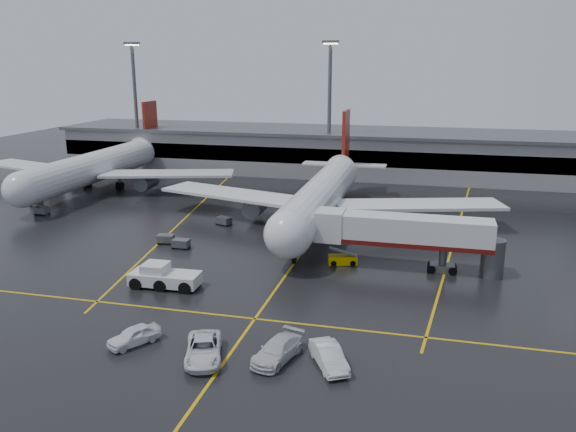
# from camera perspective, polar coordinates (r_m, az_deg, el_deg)

# --- Properties ---
(ground) EXTENTS (220.00, 220.00, 0.00)m
(ground) POSITION_cam_1_polar(r_m,az_deg,el_deg) (71.46, 1.95, -2.79)
(ground) COLOR black
(ground) RESTS_ON ground
(apron_line_centre) EXTENTS (0.25, 90.00, 0.02)m
(apron_line_centre) POSITION_cam_1_polar(r_m,az_deg,el_deg) (71.45, 1.95, -2.79)
(apron_line_centre) COLOR gold
(apron_line_centre) RESTS_ON ground
(apron_line_stop) EXTENTS (60.00, 0.25, 0.02)m
(apron_line_stop) POSITION_cam_1_polar(r_m,az_deg,el_deg) (51.60, -3.29, -10.07)
(apron_line_stop) COLOR gold
(apron_line_stop) RESTS_ON ground
(apron_line_left) EXTENTS (9.99, 69.35, 0.02)m
(apron_line_left) POSITION_cam_1_polar(r_m,az_deg,el_deg) (86.61, -9.67, 0.21)
(apron_line_left) COLOR gold
(apron_line_left) RESTS_ON ground
(apron_line_right) EXTENTS (7.57, 69.64, 0.02)m
(apron_line_right) POSITION_cam_1_polar(r_m,az_deg,el_deg) (79.70, 16.27, -1.50)
(apron_line_right) COLOR gold
(apron_line_right) RESTS_ON ground
(terminal) EXTENTS (122.00, 19.00, 8.60)m
(terminal) POSITION_cam_1_polar(r_m,az_deg,el_deg) (116.66, 6.96, 6.29)
(terminal) COLOR gray
(terminal) RESTS_ON ground
(light_mast_left) EXTENTS (3.00, 1.20, 25.45)m
(light_mast_left) POSITION_cam_1_polar(r_m,az_deg,el_deg) (123.82, -14.80, 11.14)
(light_mast_left) COLOR #595B60
(light_mast_left) RESTS_ON ground
(light_mast_mid) EXTENTS (3.00, 1.20, 25.45)m
(light_mast_mid) POSITION_cam_1_polar(r_m,az_deg,el_deg) (110.45, 4.11, 11.17)
(light_mast_mid) COLOR #595B60
(light_mast_mid) RESTS_ON ground
(main_airliner) EXTENTS (48.80, 45.60, 14.10)m
(main_airliner) POSITION_cam_1_polar(r_m,az_deg,el_deg) (79.52, 3.45, 2.18)
(main_airliner) COLOR silver
(main_airliner) RESTS_ON ground
(second_airliner) EXTENTS (48.80, 45.60, 14.10)m
(second_airliner) POSITION_cam_1_polar(r_m,az_deg,el_deg) (106.06, -18.22, 4.71)
(second_airliner) COLOR silver
(second_airliner) RESTS_ON ground
(jet_bridge) EXTENTS (19.90, 3.40, 6.05)m
(jet_bridge) POSITION_cam_1_polar(r_m,az_deg,el_deg) (63.18, 11.40, -1.77)
(jet_bridge) COLOR silver
(jet_bridge) RESTS_ON ground
(pushback_tractor) EXTENTS (7.06, 3.21, 2.49)m
(pushback_tractor) POSITION_cam_1_polar(r_m,az_deg,el_deg) (59.39, -12.18, -5.91)
(pushback_tractor) COLOR silver
(pushback_tractor) RESTS_ON ground
(belt_loader) EXTENTS (3.40, 2.12, 2.01)m
(belt_loader) POSITION_cam_1_polar(r_m,az_deg,el_deg) (64.83, 5.41, -4.29)
(belt_loader) COLOR #E1B700
(belt_loader) RESTS_ON ground
(service_van_a) EXTENTS (4.38, 6.28, 1.59)m
(service_van_a) POSITION_cam_1_polar(r_m,az_deg,el_deg) (45.34, -8.31, -12.86)
(service_van_a) COLOR white
(service_van_a) RESTS_ON ground
(service_van_b) EXTENTS (3.57, 5.82, 1.58)m
(service_van_b) POSITION_cam_1_polar(r_m,az_deg,el_deg) (44.82, -1.03, -13.05)
(service_van_b) COLOR silver
(service_van_b) RESTS_ON ground
(service_van_c) EXTENTS (3.86, 5.11, 1.61)m
(service_van_c) POSITION_cam_1_polar(r_m,az_deg,el_deg) (44.05, 4.04, -13.60)
(service_van_c) COLOR silver
(service_van_c) RESTS_ON ground
(service_van_d) EXTENTS (3.81, 4.60, 1.48)m
(service_van_d) POSITION_cam_1_polar(r_m,az_deg,el_deg) (48.61, -14.93, -11.30)
(service_van_d) COLOR white
(service_van_d) RESTS_ON ground
(baggage_cart_a) EXTENTS (2.01, 1.31, 1.12)m
(baggage_cart_a) POSITION_cam_1_polar(r_m,az_deg,el_deg) (70.92, -10.49, -2.66)
(baggage_cart_a) COLOR #595B60
(baggage_cart_a) RESTS_ON ground
(baggage_cart_b) EXTENTS (2.20, 1.64, 1.12)m
(baggage_cart_b) POSITION_cam_1_polar(r_m,az_deg,el_deg) (73.15, -11.96, -2.18)
(baggage_cart_b) COLOR #595B60
(baggage_cart_b) RESTS_ON ground
(baggage_cart_c) EXTENTS (2.33, 1.92, 1.12)m
(baggage_cart_c) POSITION_cam_1_polar(r_m,az_deg,el_deg) (80.08, -6.35, -0.44)
(baggage_cart_c) COLOR #595B60
(baggage_cart_c) RESTS_ON ground
(baggage_cart_d) EXTENTS (2.36, 2.02, 1.12)m
(baggage_cart_d) POSITION_cam_1_polar(r_m,az_deg,el_deg) (97.74, -23.55, 1.22)
(baggage_cart_d) COLOR #595B60
(baggage_cart_d) RESTS_ON ground
(baggage_cart_e) EXTENTS (2.07, 1.41, 1.12)m
(baggage_cart_e) POSITION_cam_1_polar(r_m,az_deg,el_deg) (92.35, -23.08, 0.52)
(baggage_cart_e) COLOR #595B60
(baggage_cart_e) RESTS_ON ground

